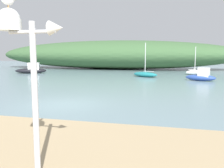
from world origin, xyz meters
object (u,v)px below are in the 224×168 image
motorboat_inner_mooring (32,70)px  sailboat_far_left (145,74)px  mast_structure (20,41)px  sailboat_west_reach (195,72)px  motorboat_outer_mooring (201,76)px  seagull_on_radar (9,1)px

motorboat_inner_mooring → sailboat_far_left: bearing=-4.8°
mast_structure → sailboat_west_reach: mast_structure is taller
mast_structure → sailboat_west_reach: 28.60m
sailboat_far_left → motorboat_outer_mooring: 6.27m
mast_structure → sailboat_far_left: size_ratio=0.88×
mast_structure → motorboat_outer_mooring: (5.64, 20.68, -2.45)m
seagull_on_radar → sailboat_west_reach: (5.85, 27.91, -3.36)m
mast_structure → sailboat_west_reach: size_ratio=0.96×
mast_structure → seagull_on_radar: size_ratio=10.25×
motorboat_inner_mooring → motorboat_outer_mooring: 21.11m
mast_structure → seagull_on_radar: bearing=176.0°
motorboat_outer_mooring → sailboat_west_reach: bearing=90.1°
seagull_on_radar → sailboat_west_reach: seagull_on_radar is taller
mast_structure → sailboat_far_left: sailboat_far_left is taller
sailboat_west_reach → motorboat_outer_mooring: bearing=-89.9°
mast_structure → motorboat_inner_mooring: mast_structure is taller
mast_structure → motorboat_outer_mooring: bearing=74.7°
motorboat_outer_mooring → sailboat_west_reach: 7.24m
motorboat_inner_mooring → motorboat_outer_mooring: size_ratio=1.37×
motorboat_inner_mooring → motorboat_outer_mooring: (20.75, -3.86, -0.05)m
mast_structure → sailboat_west_reach: (5.63, 27.92, -2.60)m
seagull_on_radar → motorboat_outer_mooring: bearing=74.2°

